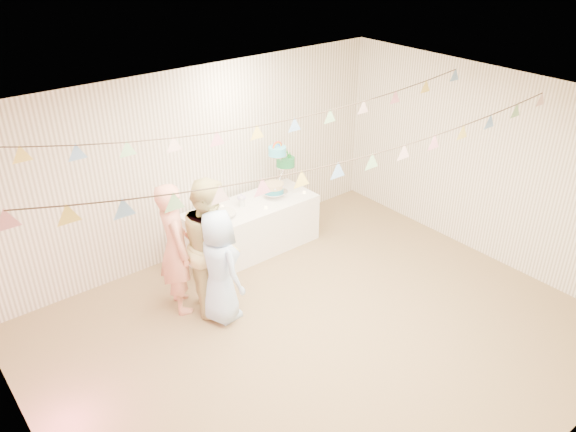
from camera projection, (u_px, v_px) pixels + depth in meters
floor at (318, 335)px, 6.45m from camera, size 6.00×6.00×0.00m
ceiling at (325, 117)px, 5.21m from camera, size 6.00×6.00×0.00m
back_wall at (198, 164)px, 7.54m from camera, size 6.00×6.00×0.00m
front_wall at (548, 373)px, 4.11m from camera, size 6.00×6.00×0.00m
left_wall at (20, 366)px, 4.18m from camera, size 5.00×5.00×0.00m
right_wall at (489, 166)px, 7.48m from camera, size 5.00×5.00×0.00m
table at (251, 227)px, 7.94m from camera, size 1.89×0.76×0.71m
cake_stand at (279, 166)px, 7.91m from camera, size 0.67×0.40×0.75m
cake_bottom at (274, 189)px, 7.92m from camera, size 0.31×0.31×0.15m
cake_middle at (286, 162)px, 8.08m from camera, size 0.27×0.27×0.22m
cake_top_tier at (277, 151)px, 7.74m from camera, size 0.25×0.25×0.19m
platter at (224, 213)px, 7.46m from camera, size 0.31×0.31×0.02m
posy at (241, 198)px, 7.68m from camera, size 0.15×0.15×0.17m
person_adult_a at (176, 248)px, 6.54m from camera, size 0.53×0.68×1.66m
person_adult_b at (211, 244)px, 6.58m from camera, size 0.92×1.01×1.69m
person_child at (219, 267)px, 6.42m from camera, size 0.48×0.71×1.41m
bunting_back at (256, 114)px, 6.08m from camera, size 5.60×1.10×0.40m
bunting_front at (338, 152)px, 5.20m from camera, size 5.60×0.90×0.36m
tealight_0 at (207, 226)px, 7.22m from camera, size 0.04×0.04×0.03m
tealight_1 at (222, 206)px, 7.70m from camera, size 0.04×0.04×0.03m
tealight_2 at (266, 207)px, 7.67m from camera, size 0.04×0.04×0.03m
tealight_3 at (262, 191)px, 8.11m from camera, size 0.04×0.04×0.03m
tealight_4 at (304, 192)px, 8.09m from camera, size 0.04×0.04×0.03m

